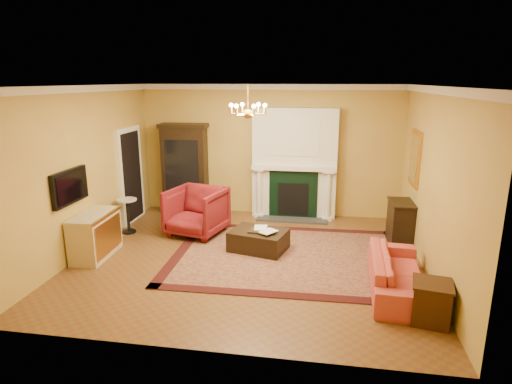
% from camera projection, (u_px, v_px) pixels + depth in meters
% --- Properties ---
extents(floor, '(6.00, 5.50, 0.02)m').
position_uv_depth(floor, '(249.00, 259.00, 7.65)').
color(floor, brown).
rests_on(floor, ground).
extents(ceiling, '(6.00, 5.50, 0.02)m').
position_uv_depth(ceiling, '(248.00, 85.00, 6.89)').
color(ceiling, white).
rests_on(ceiling, wall_back).
extents(wall_back, '(6.00, 0.02, 3.00)m').
position_uv_depth(wall_back, '(269.00, 151.00, 9.90)').
color(wall_back, gold).
rests_on(wall_back, floor).
extents(wall_front, '(6.00, 0.02, 3.00)m').
position_uv_depth(wall_front, '(203.00, 231.00, 4.63)').
color(wall_front, gold).
rests_on(wall_front, floor).
extents(wall_left, '(0.02, 5.50, 3.00)m').
position_uv_depth(wall_left, '(85.00, 171.00, 7.74)').
color(wall_left, gold).
rests_on(wall_left, floor).
extents(wall_right, '(0.02, 5.50, 3.00)m').
position_uv_depth(wall_right, '(434.00, 183.00, 6.80)').
color(wall_right, gold).
rests_on(wall_right, floor).
extents(fireplace, '(1.90, 0.70, 2.50)m').
position_uv_depth(fireplace, '(294.00, 166.00, 9.71)').
color(fireplace, silver).
rests_on(fireplace, wall_back).
extents(crown_molding, '(6.00, 5.50, 0.12)m').
position_uv_depth(crown_molding, '(257.00, 88.00, 7.82)').
color(crown_molding, silver).
rests_on(crown_molding, ceiling).
extents(doorway, '(0.08, 1.05, 2.10)m').
position_uv_depth(doorway, '(131.00, 175.00, 9.47)').
color(doorway, white).
rests_on(doorway, wall_left).
extents(tv_panel, '(0.09, 0.95, 0.58)m').
position_uv_depth(tv_panel, '(70.00, 187.00, 7.19)').
color(tv_panel, black).
rests_on(tv_panel, wall_left).
extents(gilt_mirror, '(0.06, 0.76, 1.05)m').
position_uv_depth(gilt_mirror, '(415.00, 158.00, 8.11)').
color(gilt_mirror, gold).
rests_on(gilt_mirror, wall_right).
extents(chandelier, '(0.63, 0.55, 0.53)m').
position_uv_depth(chandelier, '(248.00, 110.00, 6.99)').
color(chandelier, gold).
rests_on(chandelier, ceiling).
extents(oriental_rug, '(4.23, 3.21, 0.02)m').
position_uv_depth(oriental_rug, '(288.00, 256.00, 7.72)').
color(oriental_rug, '#410E11').
rests_on(oriental_rug, floor).
extents(china_cabinet, '(1.03, 0.50, 2.03)m').
position_uv_depth(china_cabinet, '(185.00, 171.00, 10.07)').
color(china_cabinet, black).
rests_on(china_cabinet, floor).
extents(wingback_armchair, '(1.25, 1.20, 1.07)m').
position_uv_depth(wingback_armchair, '(196.00, 209.00, 8.72)').
color(wingback_armchair, maroon).
rests_on(wingback_armchair, floor).
extents(pedestal_table, '(0.41, 0.41, 0.73)m').
position_uv_depth(pedestal_table, '(128.00, 213.00, 8.83)').
color(pedestal_table, black).
rests_on(pedestal_table, floor).
extents(commode, '(0.54, 1.09, 0.80)m').
position_uv_depth(commode, '(95.00, 235.00, 7.65)').
color(commode, '#BDAE8A').
rests_on(commode, floor).
extents(coral_sofa, '(0.67, 1.97, 0.76)m').
position_uv_depth(coral_sofa, '(398.00, 267.00, 6.40)').
color(coral_sofa, '#C2413D').
rests_on(coral_sofa, floor).
extents(end_table, '(0.53, 0.53, 0.53)m').
position_uv_depth(end_table, '(431.00, 303.00, 5.58)').
color(end_table, '#32180D').
rests_on(end_table, floor).
extents(console_table, '(0.43, 0.72, 0.79)m').
position_uv_depth(console_table, '(400.00, 223.00, 8.32)').
color(console_table, black).
rests_on(console_table, floor).
extents(leather_ottoman, '(1.14, 0.94, 0.37)m').
position_uv_depth(leather_ottoman, '(259.00, 240.00, 7.96)').
color(leather_ottoman, black).
rests_on(leather_ottoman, oriental_rug).
extents(ottoman_tray, '(0.49, 0.40, 0.03)m').
position_uv_depth(ottoman_tray, '(262.00, 231.00, 7.87)').
color(ottoman_tray, black).
rests_on(ottoman_tray, leather_ottoman).
extents(book_a, '(0.24, 0.06, 0.32)m').
position_uv_depth(book_a, '(254.00, 221.00, 7.88)').
color(book_a, gray).
rests_on(book_a, ottoman_tray).
extents(book_b, '(0.20, 0.15, 0.31)m').
position_uv_depth(book_b, '(264.00, 223.00, 7.77)').
color(book_b, gray).
rests_on(book_b, ottoman_tray).
extents(topiary_left, '(0.16, 0.16, 0.44)m').
position_uv_depth(topiary_left, '(269.00, 154.00, 9.69)').
color(topiary_left, gray).
rests_on(topiary_left, fireplace).
extents(topiary_right, '(0.15, 0.15, 0.40)m').
position_uv_depth(topiary_right, '(330.00, 156.00, 9.48)').
color(topiary_right, gray).
rests_on(topiary_right, fireplace).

